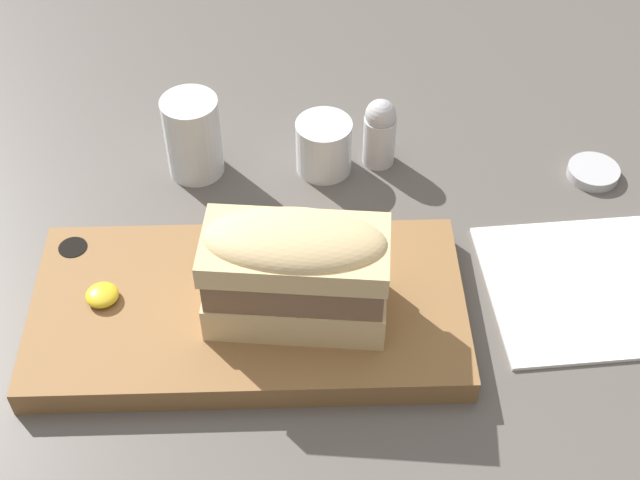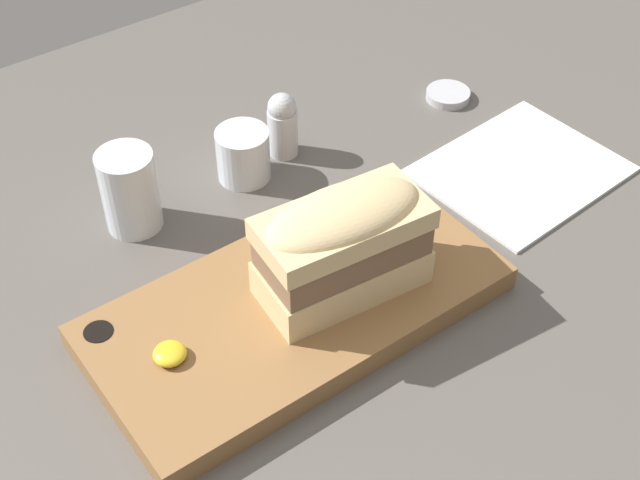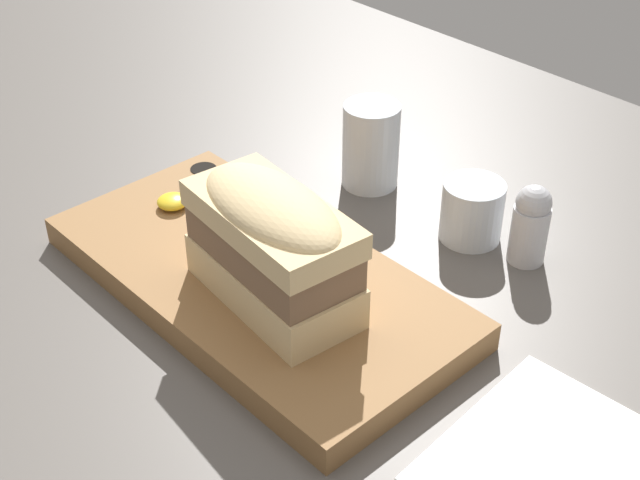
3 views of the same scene
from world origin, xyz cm
name	(u,v)px [view 2 (image 2 of 3)]	position (x,y,z in cm)	size (l,w,h in cm)	color
dining_table	(236,329)	(0.00, 0.00, 1.00)	(184.21, 111.92, 2.00)	#56514C
serving_board	(295,307)	(5.09, -2.78, 3.35)	(39.44, 19.64, 2.77)	olive
sandwich	(343,242)	(9.59, -4.25, 10.49)	(16.43, 9.28, 10.75)	#DBBC84
mustard_dollop	(170,354)	(-7.99, -2.30, 5.30)	(3.01, 3.01, 1.20)	gold
water_glass	(130,195)	(-1.08, 18.22, 6.00)	(6.00, 6.00, 9.21)	silver
wine_glass	(243,157)	(12.74, 18.11, 4.72)	(6.05, 6.05, 6.03)	silver
napkin	(519,169)	(38.61, 0.31, 2.20)	(22.59, 18.86, 0.40)	white
salt_shaker	(282,124)	(18.74, 19.04, 6.09)	(3.50, 3.50, 8.05)	silver
condiment_dish	(448,95)	(41.76, 15.85, 2.55)	(5.53, 5.53, 1.09)	#B2B2B7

